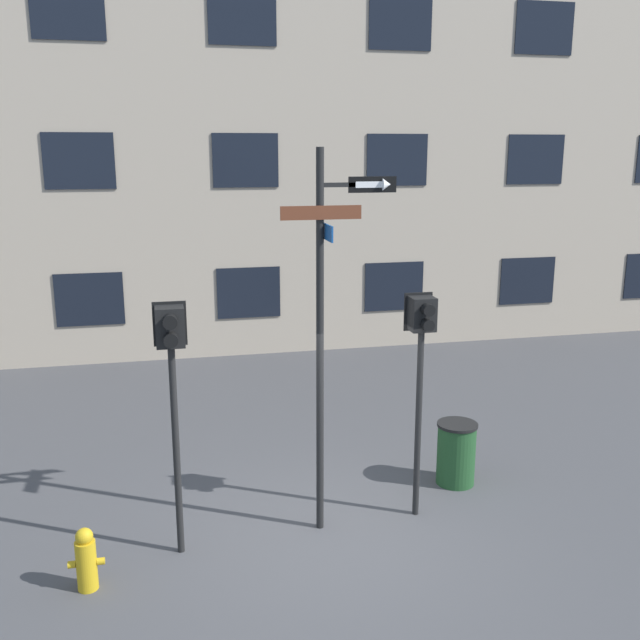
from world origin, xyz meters
TOP-DOWN VIEW (x-y plane):
  - ground_plane at (0.00, 0.00)m, footprint 60.00×60.00m
  - building_facade at (-0.00, 8.44)m, footprint 24.00×0.64m
  - street_sign_pole at (-0.04, 0.28)m, footprint 1.34×0.70m
  - pedestrian_signal_left at (-1.81, 0.09)m, footprint 0.37×0.40m
  - pedestrian_signal_right at (1.17, 0.33)m, footprint 0.36×0.40m
  - fire_hydrant at (-2.81, -0.42)m, footprint 0.38×0.22m
  - trash_bin at (2.02, 1.05)m, footprint 0.56×0.56m

SIDE VIEW (x-z plane):
  - ground_plane at x=0.00m, z-range 0.00..0.00m
  - fire_hydrant at x=-2.81m, z-range -0.01..0.70m
  - trash_bin at x=2.02m, z-range 0.00..0.90m
  - pedestrian_signal_right at x=1.17m, z-range 0.81..3.70m
  - pedestrian_signal_left at x=-1.81m, z-range 0.85..3.81m
  - street_sign_pole at x=-0.04m, z-range 0.39..5.00m
  - building_facade at x=0.00m, z-range 0.00..14.52m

